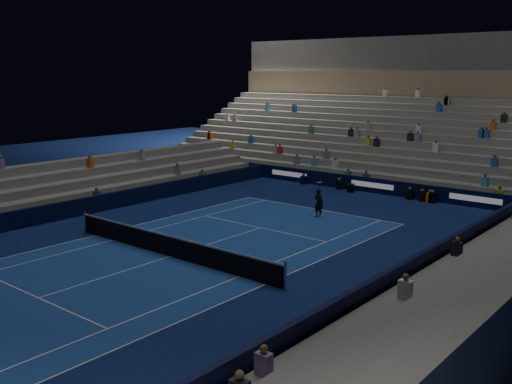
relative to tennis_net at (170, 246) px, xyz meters
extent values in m
plane|color=#0D1B4E|center=(0.00, 0.00, -0.50)|extent=(90.00, 90.00, 0.00)
cube|color=navy|center=(0.00, 0.00, -0.50)|extent=(10.97, 23.77, 0.01)
cube|color=black|center=(0.00, 18.50, 0.00)|extent=(44.00, 0.25, 1.00)
cube|color=black|center=(9.70, 0.00, 0.00)|extent=(0.25, 37.00, 1.00)
cube|color=black|center=(-9.70, 0.00, 0.00)|extent=(0.25, 37.00, 1.00)
cube|color=slate|center=(0.00, 19.50, -0.25)|extent=(44.00, 1.00, 0.50)
cube|color=slate|center=(0.00, 20.50, 0.00)|extent=(44.00, 1.00, 1.00)
cube|color=slate|center=(0.00, 21.50, 0.25)|extent=(44.00, 1.00, 1.50)
cube|color=slate|center=(0.00, 22.50, 0.50)|extent=(44.00, 1.00, 2.00)
cube|color=slate|center=(0.00, 23.50, 0.75)|extent=(44.00, 1.00, 2.50)
cube|color=slate|center=(0.00, 24.50, 1.00)|extent=(44.00, 1.00, 3.00)
cube|color=slate|center=(0.00, 25.50, 1.25)|extent=(44.00, 1.00, 3.50)
cube|color=slate|center=(0.00, 26.50, 1.50)|extent=(44.00, 1.00, 4.00)
cube|color=slate|center=(0.00, 27.50, 1.75)|extent=(44.00, 1.00, 4.50)
cube|color=slate|center=(0.00, 28.50, 2.00)|extent=(44.00, 1.00, 5.00)
cube|color=slate|center=(0.00, 29.50, 2.25)|extent=(44.00, 1.00, 5.50)
cube|color=slate|center=(0.00, 30.50, 2.50)|extent=(44.00, 1.00, 6.00)
cube|color=#8D7457|center=(0.00, 31.60, 6.60)|extent=(44.00, 0.60, 2.20)
cube|color=#4D4D4A|center=(0.00, 33.00, 9.20)|extent=(44.00, 2.40, 3.00)
cube|color=slate|center=(10.50, 0.00, -0.25)|extent=(1.00, 37.00, 0.50)
cube|color=slate|center=(11.50, 0.00, 0.00)|extent=(1.00, 37.00, 1.00)
cube|color=slate|center=(12.50, 0.00, 0.25)|extent=(1.00, 37.00, 1.50)
cube|color=slate|center=(13.50, 0.00, 0.50)|extent=(1.00, 37.00, 2.00)
cube|color=slate|center=(14.50, 0.00, 0.75)|extent=(1.00, 37.00, 2.50)
cube|color=slate|center=(-10.50, 0.00, -0.25)|extent=(1.00, 37.00, 0.50)
cube|color=slate|center=(-11.50, 0.00, 0.00)|extent=(1.00, 37.00, 1.00)
cube|color=slate|center=(-12.50, 0.00, 0.25)|extent=(1.00, 37.00, 1.50)
cube|color=slate|center=(-13.50, 0.00, 0.50)|extent=(1.00, 37.00, 2.00)
cube|color=slate|center=(-14.50, 0.00, 0.75)|extent=(1.00, 37.00, 2.50)
cylinder|color=#B2B2B7|center=(-6.40, 0.00, 0.05)|extent=(0.10, 0.10, 1.10)
cylinder|color=#B2B2B7|center=(6.40, 0.00, 0.05)|extent=(0.10, 0.10, 1.10)
cube|color=black|center=(0.00, 0.00, -0.05)|extent=(12.80, 0.03, 0.90)
cube|color=white|center=(0.00, 0.00, 0.44)|extent=(12.80, 0.04, 0.08)
imported|color=black|center=(0.99, 10.37, 0.31)|extent=(0.61, 0.42, 1.63)
cube|color=black|center=(-1.26, 17.72, -0.22)|extent=(0.56, 0.62, 0.56)
cylinder|color=black|center=(-1.26, 17.29, -0.05)|extent=(0.26, 0.38, 0.16)
camera|label=1|loc=(18.96, -16.88, 7.54)|focal=41.29mm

